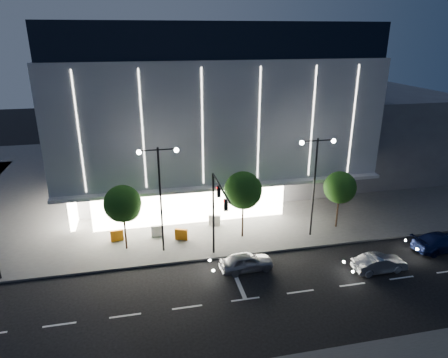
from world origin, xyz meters
TOP-DOWN VIEW (x-y plane):
  - ground at (0.00, 0.00)m, footprint 160.00×160.00m
  - sidewalk_museum at (5.00, 24.00)m, footprint 70.00×40.00m
  - museum at (2.98, 22.31)m, footprint 30.00×25.80m
  - annex_building at (26.00, 24.00)m, footprint 16.00×20.00m
  - traffic_mast at (1.00, 3.34)m, footprint 0.33×5.89m
  - street_lamp_west at (-3.00, 6.00)m, footprint 3.16×0.36m
  - street_lamp_east at (10.00, 6.00)m, footprint 3.16×0.36m
  - tree_left at (-5.97, 7.02)m, footprint 3.02×3.02m
  - tree_mid at (4.03, 7.02)m, footprint 3.25×3.25m
  - tree_right at (13.03, 7.02)m, footprint 2.91×2.91m
  - car_lead at (3.00, 1.98)m, footprint 4.26×1.95m
  - car_second at (12.83, -0.30)m, footprint 4.14×1.51m
  - car_third at (19.67, 1.50)m, footprint 5.25×2.50m
  - barrier_a at (-6.81, 8.48)m, footprint 1.12×0.37m
  - barrier_b at (-3.33, 8.61)m, footprint 1.10×0.25m
  - barrier_c at (-1.36, 7.52)m, footprint 1.11×0.66m
  - barrier_d at (2.00, 9.63)m, footprint 1.12×0.60m

SIDE VIEW (x-z plane):
  - ground at x=0.00m, z-range 0.00..0.00m
  - sidewalk_museum at x=5.00m, z-range 0.00..0.15m
  - barrier_a at x=-6.81m, z-range 0.15..1.15m
  - barrier_b at x=-3.33m, z-range 0.15..1.15m
  - barrier_c at x=-1.36m, z-range 0.15..1.15m
  - barrier_d at x=2.00m, z-range 0.15..1.15m
  - car_second at x=12.83m, z-range 0.00..1.35m
  - car_lead at x=3.00m, z-range 0.00..1.41m
  - car_third at x=19.67m, z-range 0.00..1.48m
  - tree_right at x=13.03m, z-range 1.13..6.64m
  - tree_left at x=-5.97m, z-range 1.17..6.90m
  - tree_mid at x=4.03m, z-range 1.26..7.41m
  - annex_building at x=26.00m, z-range 0.00..10.00m
  - traffic_mast at x=1.00m, z-range 1.49..8.56m
  - street_lamp_west at x=-3.00m, z-range 1.46..10.46m
  - street_lamp_east at x=10.00m, z-range 1.46..10.46m
  - museum at x=2.98m, z-range 0.27..18.27m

